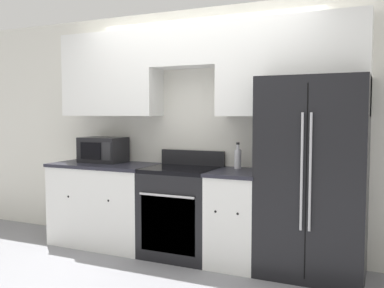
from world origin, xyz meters
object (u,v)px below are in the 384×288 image
refrigerator (313,177)px  microwave (103,150)px  bottle (238,158)px  oven_range (181,211)px

refrigerator → microwave: refrigerator is taller
microwave → bottle: 1.60m
refrigerator → bottle: bearing=170.7°
microwave → bottle: bearing=3.3°
oven_range → refrigerator: bearing=2.6°
refrigerator → microwave: 2.37m
refrigerator → oven_range: bearing=-177.4°
oven_range → bottle: bearing=18.6°
oven_range → microwave: microwave is taller
oven_range → refrigerator: size_ratio=0.60×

